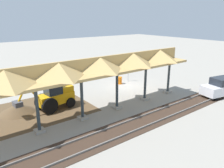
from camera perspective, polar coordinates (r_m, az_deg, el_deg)
name	(u,v)px	position (r m, az deg, el deg)	size (l,w,h in m)	color
ground_plane	(126,86)	(26.16, 3.70, -0.56)	(120.00, 120.00, 0.00)	gray
dirt_work_zone	(38,110)	(20.58, -18.87, -6.50)	(9.09, 7.00, 0.01)	brown
platform_canopy	(81,69)	(16.73, -8.20, 3.98)	(22.45, 3.20, 4.90)	#9E998E
rail_tracks	(182,106)	(21.21, 17.86, -5.61)	(60.00, 2.58, 0.15)	slate
stop_sign	(128,71)	(27.76, 4.27, 3.50)	(0.65, 0.44, 1.99)	gray
backhoe	(54,95)	(20.05, -14.91, -2.88)	(5.30, 1.96, 2.82)	orange
dirt_mound	(18,113)	(20.72, -23.43, -6.87)	(5.94, 5.94, 1.64)	brown
distant_parked_car	(221,87)	(25.27, 26.64, -0.69)	(4.46, 2.54, 1.98)	silver
traffic_barrel	(120,80)	(26.87, 1.99, 0.94)	(0.56, 0.56, 0.90)	orange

